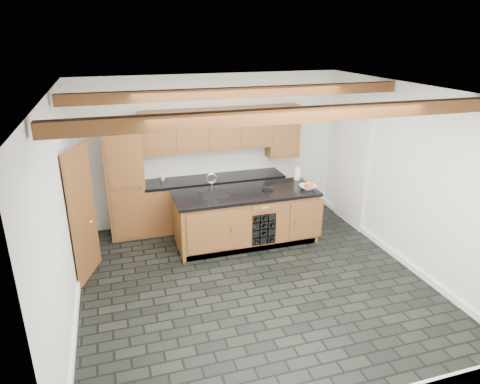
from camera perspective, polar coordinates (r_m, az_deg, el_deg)
The scene contains 10 objects.
ground at distance 6.54m, azimuth 1.72°, elevation -11.79°, with size 5.00×5.00×0.00m, color black.
room_shell at distance 6.32m, azimuth -0.41°, elevation 2.38°, with size 5.01×5.00×5.00m.
back_cabinetry at distance 8.00m, azimuth -5.93°, elevation 2.11°, with size 3.65×0.62×2.20m.
island at distance 7.48m, azimuth 0.82°, elevation -3.35°, with size 2.48×0.96×0.93m.
faucet at distance 7.19m, azimuth -3.51°, elevation -0.08°, with size 0.45×0.40×0.34m.
kitchen_scale at distance 7.40m, azimuth 3.74°, elevation 0.42°, with size 0.17×0.11×0.05m.
fruit_bowl at distance 7.53m, azimuth 9.05°, elevation 0.65°, with size 0.29×0.29×0.07m, color silver.
fruit_cluster at distance 7.51m, azimuth 9.06°, elevation 0.93°, with size 0.16×0.17×0.07m.
paper_towel at distance 7.98m, azimuth 7.67°, elevation 2.45°, with size 0.12×0.12×0.22m, color white.
mug at distance 7.99m, azimuth -10.29°, elevation 1.84°, with size 0.10×0.10×0.09m, color white.
Camera 1 is at (-1.81, -5.22, 3.50)m, focal length 32.00 mm.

